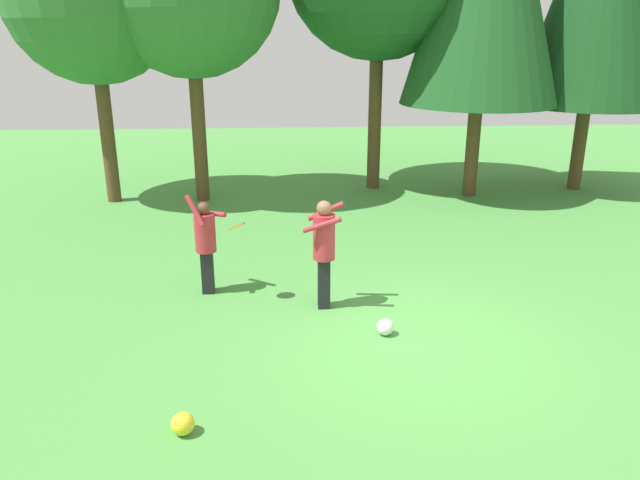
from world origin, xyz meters
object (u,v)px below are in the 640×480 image
Objects in this scene: person_thrower at (206,240)px; person_catcher at (324,245)px; ball_white at (385,327)px; ball_yellow at (183,424)px; frisbee at (237,226)px.

person_catcher is (1.89, -0.69, 0.11)m from person_thrower.
ball_white is (0.82, -0.99, -0.91)m from person_catcher.
person_thrower is 3.89m from ball_yellow.
person_catcher is 1.38m from frisbee.
person_catcher is 7.09× the size of ball_white.
ball_white is (2.70, -1.67, -0.80)m from person_thrower.
person_thrower is at bearing 143.93° from frisbee.
ball_yellow is (-0.40, -3.40, -1.14)m from frisbee.
person_catcher is 6.79× the size of ball_yellow.
frisbee is at bearing -0.00° from person_catcher.
ball_white is at bearing 4.31° from person_thrower.
frisbee is 2.75m from ball_white.
frisbee is at bearing 0.00° from person_thrower.
ball_yellow is at bearing 72.93° from person_catcher.
person_catcher is at bearing 61.01° from ball_yellow.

